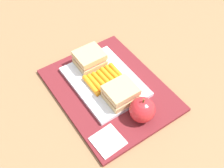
% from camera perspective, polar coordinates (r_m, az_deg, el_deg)
% --- Properties ---
extents(ground_plane, '(2.40, 2.40, 0.00)m').
position_cam_1_polar(ground_plane, '(0.80, -0.51, -1.37)').
color(ground_plane, olive).
extents(lunchbag_mat, '(0.36, 0.28, 0.01)m').
position_cam_1_polar(lunchbag_mat, '(0.79, -0.51, -1.14)').
color(lunchbag_mat, maroon).
rests_on(lunchbag_mat, ground_plane).
extents(food_tray, '(0.23, 0.17, 0.01)m').
position_cam_1_polar(food_tray, '(0.80, -1.53, 0.51)').
color(food_tray, white).
rests_on(food_tray, lunchbag_mat).
extents(sandwich_half_left, '(0.07, 0.08, 0.04)m').
position_cam_1_polar(sandwich_half_left, '(0.82, -4.58, 5.19)').
color(sandwich_half_left, tan).
rests_on(sandwich_half_left, food_tray).
extents(sandwich_half_right, '(0.07, 0.08, 0.04)m').
position_cam_1_polar(sandwich_half_right, '(0.73, 1.79, -1.90)').
color(sandwich_half_right, tan).
rests_on(sandwich_half_right, food_tray).
extents(carrot_sticks_bundle, '(0.08, 0.10, 0.02)m').
position_cam_1_polar(carrot_sticks_bundle, '(0.79, -1.52, 1.10)').
color(carrot_sticks_bundle, orange).
rests_on(carrot_sticks_bundle, food_tray).
extents(apple, '(0.07, 0.07, 0.08)m').
position_cam_1_polar(apple, '(0.71, 6.20, -5.26)').
color(apple, red).
rests_on(apple, lunchbag_mat).
extents(paper_napkin, '(0.07, 0.07, 0.00)m').
position_cam_1_polar(paper_napkin, '(0.69, -0.83, -11.53)').
color(paper_napkin, white).
rests_on(paper_napkin, lunchbag_mat).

